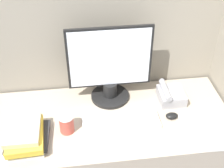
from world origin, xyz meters
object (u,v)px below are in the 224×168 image
object	(u,v)px
coffee_cup	(67,124)
desk_telephone	(171,95)
book_stack	(25,136)
monitor	(110,69)
keyboard	(121,122)
mouse	(172,116)

from	to	relation	value
coffee_cup	desk_telephone	size ratio (longest dim) A/B	0.60
coffee_cup	desk_telephone	xyz separation A→B (m)	(0.63, 0.18, -0.02)
coffee_cup	book_stack	world-z (taller)	coffee_cup
monitor	coffee_cup	distance (m)	0.40
monitor	book_stack	world-z (taller)	monitor
desk_telephone	coffee_cup	bearing A→B (deg)	-164.08
book_stack	coffee_cup	bearing A→B (deg)	13.98
monitor	keyboard	world-z (taller)	monitor
mouse	monitor	bearing A→B (deg)	144.95
keyboard	desk_telephone	xyz separation A→B (m)	(0.33, 0.16, 0.03)
coffee_cup	keyboard	bearing A→B (deg)	2.92
monitor	book_stack	xyz separation A→B (m)	(-0.48, -0.31, -0.17)
monitor	mouse	bearing A→B (deg)	-35.05
mouse	desk_telephone	world-z (taller)	desk_telephone
monitor	book_stack	bearing A→B (deg)	-147.40
coffee_cup	book_stack	distance (m)	0.22
monitor	keyboard	size ratio (longest dim) A/B	1.13
keyboard	mouse	distance (m)	0.30
keyboard	mouse	size ratio (longest dim) A/B	6.09
coffee_cup	book_stack	xyz separation A→B (m)	(-0.22, -0.05, -0.01)
mouse	book_stack	xyz separation A→B (m)	(-0.81, -0.08, 0.03)
mouse	coffee_cup	distance (m)	0.60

